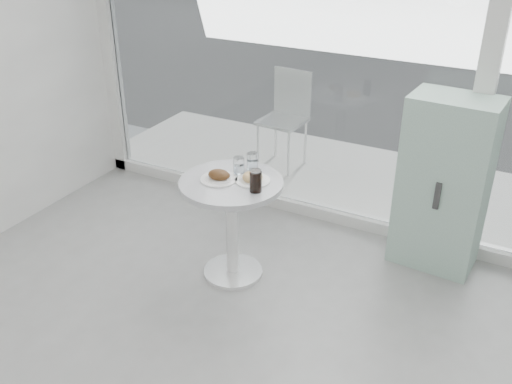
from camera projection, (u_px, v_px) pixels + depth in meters
The scene contains 10 objects.
storefront at pixel (374, 20), 4.09m from camera, with size 5.00×0.14×3.00m.
main_table at pixel (232, 209), 4.00m from camera, with size 0.72×0.72×0.77m.
patio_deck at pixel (376, 183), 5.53m from camera, with size 5.60×1.60×0.05m, color silver.
mint_cabinet at pixel (444, 184), 4.12m from camera, with size 0.63×0.44×1.31m.
patio_chair at pixel (287, 112), 5.65m from camera, with size 0.44×0.44×0.95m.
plate_fritter at pixel (219, 176), 3.90m from camera, with size 0.26×0.26×0.07m.
plate_donut at pixel (253, 179), 3.89m from camera, with size 0.24×0.24×0.06m.
water_tumbler_a at pixel (239, 167), 3.98m from camera, with size 0.08×0.08×0.12m.
water_tumbler_b at pixel (252, 162), 4.04m from camera, with size 0.08×0.08×0.13m.
cola_glass at pixel (256, 181), 3.73m from camera, with size 0.08×0.08×0.15m.
Camera 1 is at (1.29, -1.11, 2.51)m, focal length 40.00 mm.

